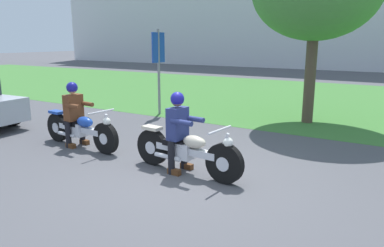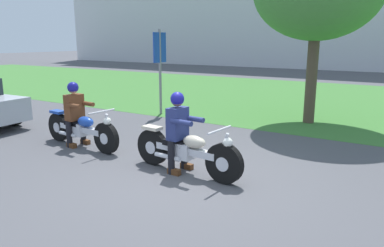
% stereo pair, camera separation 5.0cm
% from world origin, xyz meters
% --- Properties ---
extents(ground, '(120.00, 120.00, 0.00)m').
position_xyz_m(ground, '(0.00, 0.00, 0.00)').
color(ground, '#4C4C51').
extents(grass_verge, '(60.00, 12.00, 0.01)m').
position_xyz_m(grass_verge, '(0.00, 9.75, 0.00)').
color(grass_verge, '#3D7533').
rests_on(grass_verge, ground).
extents(motorcycle_lead, '(2.23, 0.66, 0.89)m').
position_xyz_m(motorcycle_lead, '(-0.07, 0.15, 0.40)').
color(motorcycle_lead, black).
rests_on(motorcycle_lead, ground).
extents(rider_lead, '(0.57, 0.49, 1.42)m').
position_xyz_m(rider_lead, '(-0.24, 0.17, 0.83)').
color(rider_lead, black).
rests_on(rider_lead, ground).
extents(motorcycle_follow, '(2.29, 0.66, 0.88)m').
position_xyz_m(motorcycle_follow, '(-2.88, 0.30, 0.39)').
color(motorcycle_follow, black).
rests_on(motorcycle_follow, ground).
extents(rider_follow, '(0.57, 0.49, 1.40)m').
position_xyz_m(rider_follow, '(-3.05, 0.32, 0.82)').
color(rider_follow, black).
rests_on(rider_follow, ground).
extents(sign_banner, '(0.08, 0.60, 2.60)m').
position_xyz_m(sign_banner, '(-3.63, 4.15, 1.72)').
color(sign_banner, gray).
rests_on(sign_banner, ground).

